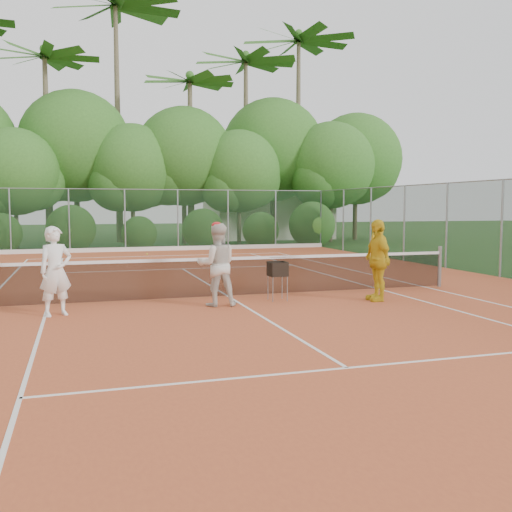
{
  "coord_description": "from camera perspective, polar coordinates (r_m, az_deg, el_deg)",
  "views": [
    {
      "loc": [
        -3.41,
        -13.23,
        2.2
      ],
      "look_at": [
        0.32,
        -1.2,
        1.1
      ],
      "focal_mm": 40.0,
      "sensor_mm": 36.0,
      "label": 1
    }
  ],
  "objects": [
    {
      "name": "stray_ball_b",
      "position": [
        25.95,
        -3.92,
        0.24
      ],
      "size": [
        0.07,
        0.07,
        0.07
      ],
      "primitive_type": "sphere",
      "color": "gold",
      "rests_on": "clay_court"
    },
    {
      "name": "ball_hopper",
      "position": [
        13.19,
        2.17,
        -1.39
      ],
      "size": [
        0.39,
        0.39,
        0.9
      ],
      "rotation": [
        0.0,
        0.0,
        0.21
      ],
      "color": "gray",
      "rests_on": "clay_court"
    },
    {
      "name": "stray_ball_c",
      "position": [
        23.64,
        -5.94,
        -0.24
      ],
      "size": [
        0.07,
        0.07,
        0.07
      ],
      "primitive_type": "sphere",
      "color": "#CEF037",
      "rests_on": "clay_court"
    },
    {
      "name": "tennis_net",
      "position": [
        13.77,
        -2.78,
        -1.97
      ],
      "size": [
        11.97,
        0.1,
        1.1
      ],
      "color": "gray",
      "rests_on": "clay_court"
    },
    {
      "name": "ground",
      "position": [
        13.84,
        -2.77,
        -4.16
      ],
      "size": [
        120.0,
        120.0,
        0.0
      ],
      "primitive_type": "plane",
      "color": "#204117",
      "rests_on": "ground"
    },
    {
      "name": "player_yellow",
      "position": [
        13.44,
        12.03,
        -0.4
      ],
      "size": [
        0.54,
        1.14,
        1.89
      ],
      "primitive_type": "imported",
      "rotation": [
        0.0,
        0.0,
        -1.64
      ],
      "color": "gold",
      "rests_on": "clay_court"
    },
    {
      "name": "clay_court",
      "position": [
        13.84,
        -2.77,
        -4.12
      ],
      "size": [
        18.0,
        36.0,
        0.02
      ],
      "primitive_type": "cube",
      "color": "#BC532B",
      "rests_on": "ground"
    },
    {
      "name": "player_center_grp",
      "position": [
        12.48,
        -3.93,
        -0.85
      ],
      "size": [
        0.94,
        0.77,
        1.84
      ],
      "color": "beige",
      "rests_on": "clay_court"
    },
    {
      "name": "court_markings",
      "position": [
        13.84,
        -2.77,
        -4.07
      ],
      "size": [
        11.03,
        23.83,
        0.01
      ],
      "color": "white",
      "rests_on": "clay_court"
    },
    {
      "name": "stray_ball_a",
      "position": [
        26.13,
        -10.84,
        0.19
      ],
      "size": [
        0.07,
        0.07,
        0.07
      ],
      "primitive_type": "sphere",
      "color": "#CEDA32",
      "rests_on": "clay_court"
    },
    {
      "name": "tropical_treeline",
      "position": [
        33.93,
        -9.11,
        9.86
      ],
      "size": [
        32.1,
        8.49,
        15.03
      ],
      "color": "brown",
      "rests_on": "ground"
    },
    {
      "name": "player_white",
      "position": [
        12.01,
        -19.4,
        -1.44
      ],
      "size": [
        0.77,
        0.65,
        1.79
      ],
      "primitive_type": "imported",
      "rotation": [
        0.0,
        0.0,
        0.4
      ],
      "color": "white",
      "rests_on": "clay_court"
    },
    {
      "name": "club_building",
      "position": [
        39.25,
        1.19,
        3.97
      ],
      "size": [
        8.0,
        5.0,
        3.0
      ],
      "primitive_type": "cube",
      "color": "beige",
      "rests_on": "ground"
    },
    {
      "name": "fence_back",
      "position": [
        28.45,
        -10.38,
        3.54
      ],
      "size": [
        18.07,
        0.07,
        3.0
      ],
      "color": "#19381E",
      "rests_on": "clay_court"
    }
  ]
}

